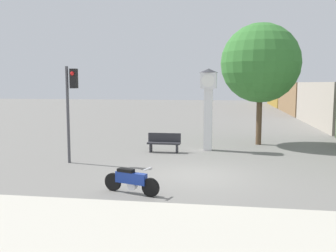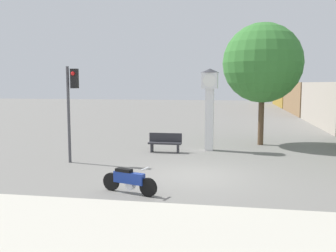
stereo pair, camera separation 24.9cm
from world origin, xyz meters
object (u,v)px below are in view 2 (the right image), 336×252
Objects in this scene: traffic_light at (71,97)px; bench at (165,142)px; clock_tower at (210,96)px; street_tree at (263,63)px; motorcycle at (129,180)px; freight_train at (316,100)px.

traffic_light is 5.07m from bench.
clock_tower is 0.62× the size of street_tree.
freight_train reaches higher than motorcycle.
clock_tower is 20.71m from freight_train.
street_tree reaches higher than motorcycle.
clock_tower is at bearing 35.61° from traffic_light.
freight_train reaches higher than bench.
traffic_light is (-5.46, -3.91, 0.09)m from clock_tower.
clock_tower is at bearing 94.48° from motorcycle.
street_tree reaches higher than freight_train.
traffic_light is at bearing -144.39° from clock_tower.
traffic_light is at bearing -122.45° from freight_train.
traffic_light is at bearing -138.57° from bench.
motorcycle is 0.46× the size of traffic_light.
clock_tower is at bearing -115.48° from freight_train.
street_tree is at bearing 38.99° from clock_tower.
street_tree is at bearing -110.71° from freight_train.
motorcycle is 28.65m from freight_train.
traffic_light is at bearing 150.51° from motorcycle.
motorcycle is 1.15× the size of bench.
street_tree reaches higher than clock_tower.
freight_train is 12.67× the size of traffic_light.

